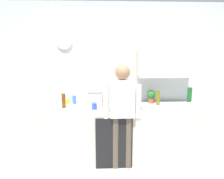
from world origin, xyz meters
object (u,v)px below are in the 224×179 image
object	(u,v)px
bottle_green_wine	(189,96)
bottle_red_vinegar	(104,101)
bottle_olive_oil	(158,98)
dish_soap	(74,100)
cup_blue_mug	(94,106)
bottle_amber_beer	(64,101)
mixing_bowl	(192,106)
coffee_maker	(126,99)
cup_yellow_cup	(67,101)
person_at_sink	(122,108)
potted_plant	(151,96)

from	to	relation	value
bottle_green_wine	bottle_red_vinegar	xyz separation A→B (m)	(-1.42, -0.12, -0.04)
bottle_olive_oil	bottle_green_wine	bearing A→B (deg)	-4.28
dish_soap	cup_blue_mug	bearing A→B (deg)	-44.95
bottle_green_wine	bottle_red_vinegar	distance (m)	1.43
bottle_red_vinegar	cup_blue_mug	distance (m)	0.19
bottle_amber_beer	bottle_red_vinegar	xyz separation A→B (m)	(0.65, -0.05, -0.00)
dish_soap	mixing_bowl	bearing A→B (deg)	-12.00
coffee_maker	cup_blue_mug	size ratio (longest dim) A/B	3.30
cup_yellow_cup	dish_soap	size ratio (longest dim) A/B	0.47
coffee_maker	bottle_red_vinegar	xyz separation A→B (m)	(-0.35, -0.00, -0.04)
bottle_olive_oil	bottle_red_vinegar	distance (m)	0.92
bottle_olive_oil	bottle_amber_beer	bearing A→B (deg)	-176.27
bottle_green_wine	mixing_bowl	world-z (taller)	bottle_green_wine
person_at_sink	coffee_maker	bearing A→B (deg)	59.66
coffee_maker	cup_blue_mug	bearing A→B (deg)	-171.85
coffee_maker	potted_plant	size ratio (longest dim) A/B	1.43
cup_yellow_cup	potted_plant	size ratio (longest dim) A/B	0.37
bottle_green_wine	cup_yellow_cup	distance (m)	2.07
cup_blue_mug	dish_soap	world-z (taller)	dish_soap
mixing_bowl	bottle_green_wine	bearing A→B (deg)	80.00
bottle_olive_oil	person_at_sink	xyz separation A→B (m)	(-0.64, -0.39, -0.07)
coffee_maker	dish_soap	bearing A→B (deg)	162.19
coffee_maker	bottle_olive_oil	size ratio (longest dim) A/B	1.32
coffee_maker	bottle_red_vinegar	bearing A→B (deg)	-179.63
bottle_green_wine	potted_plant	xyz separation A→B (m)	(-0.61, 0.17, -0.02)
cup_blue_mug	person_at_sink	xyz separation A→B (m)	(0.42, -0.17, 0.01)
bottle_green_wine	cup_yellow_cup	xyz separation A→B (m)	(-2.05, 0.19, -0.11)
mixing_bowl	person_at_sink	xyz separation A→B (m)	(-1.12, -0.11, 0.02)
bottle_green_wine	bottle_red_vinegar	world-z (taller)	bottle_green_wine
bottle_green_wine	dish_soap	world-z (taller)	bottle_green_wine
dish_soap	person_at_sink	bearing A→B (deg)	-33.78
bottle_olive_oil	mixing_bowl	bearing A→B (deg)	-30.24
mixing_bowl	dish_soap	xyz separation A→B (m)	(-1.89, 0.40, 0.04)
bottle_amber_beer	person_at_sink	distance (m)	0.96
cup_yellow_cup	mixing_bowl	distance (m)	2.06
bottle_olive_oil	person_at_sink	distance (m)	0.75
bottle_red_vinegar	mixing_bowl	world-z (taller)	bottle_red_vinegar
mixing_bowl	person_at_sink	size ratio (longest dim) A/B	0.14
dish_soap	bottle_olive_oil	bearing A→B (deg)	-5.00
bottle_red_vinegar	person_at_sink	size ratio (longest dim) A/B	0.14
coffee_maker	bottle_green_wine	world-z (taller)	coffee_maker
bottle_red_vinegar	dish_soap	xyz separation A→B (m)	(-0.51, 0.28, -0.03)
bottle_olive_oil	mixing_bowl	distance (m)	0.56
bottle_green_wine	cup_blue_mug	xyz separation A→B (m)	(-1.58, -0.19, -0.10)
potted_plant	coffee_maker	bearing A→B (deg)	-148.63
coffee_maker	mixing_bowl	bearing A→B (deg)	-6.97
bottle_green_wine	dish_soap	distance (m)	1.94
mixing_bowl	potted_plant	bearing A→B (deg)	143.99
bottle_amber_beer	potted_plant	bearing A→B (deg)	9.07
bottle_olive_oil	cup_yellow_cup	bearing A→B (deg)	174.54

